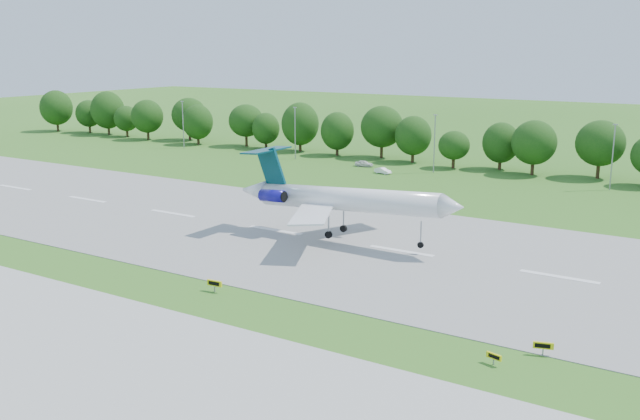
% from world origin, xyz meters
% --- Properties ---
extents(ground, '(600.00, 600.00, 0.00)m').
position_xyz_m(ground, '(0.00, 0.00, 0.00)').
color(ground, '#2B6119').
rests_on(ground, ground).
extents(runway, '(400.00, 45.00, 0.08)m').
position_xyz_m(runway, '(0.00, 25.00, 0.04)').
color(runway, gray).
rests_on(runway, ground).
extents(taxiway, '(400.00, 23.00, 0.08)m').
position_xyz_m(taxiway, '(0.00, -18.00, 0.04)').
color(taxiway, '#ADADA8').
rests_on(taxiway, ground).
extents(tree_line, '(288.40, 8.40, 10.40)m').
position_xyz_m(tree_line, '(0.00, 92.00, 6.19)').
color(tree_line, '#382314').
rests_on(tree_line, ground).
extents(light_poles, '(175.90, 0.25, 12.19)m').
position_xyz_m(light_poles, '(-2.50, 82.00, 6.34)').
color(light_poles, gray).
rests_on(light_poles, ground).
extents(airliner, '(34.17, 24.95, 11.28)m').
position_xyz_m(airliner, '(-9.75, 25.01, 6.03)').
color(airliner, white).
rests_on(airliner, ground).
extents(taxi_sign_left, '(1.84, 0.37, 1.28)m').
position_xyz_m(taxi_sign_left, '(-10.36, 0.21, 0.95)').
color(taxi_sign_left, gray).
rests_on(taxi_sign_left, ground).
extents(taxi_sign_centre, '(1.42, 0.54, 1.01)m').
position_xyz_m(taxi_sign_centre, '(21.18, -1.41, 0.74)').
color(taxi_sign_centre, gray).
rests_on(taxi_sign_centre, ground).
extents(taxi_sign_right, '(1.71, 0.69, 1.21)m').
position_xyz_m(taxi_sign_right, '(24.16, 2.60, 0.90)').
color(taxi_sign_right, gray).
rests_on(taxi_sign_right, ground).
extents(service_vehicle_a, '(3.96, 2.17, 1.24)m').
position_xyz_m(service_vehicle_a, '(-28.48, 75.31, 0.62)').
color(service_vehicle_a, white).
rests_on(service_vehicle_a, ground).
extents(service_vehicle_b, '(4.22, 2.29, 1.36)m').
position_xyz_m(service_vehicle_b, '(-36.10, 81.09, 0.68)').
color(service_vehicle_b, silver).
rests_on(service_vehicle_b, ground).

